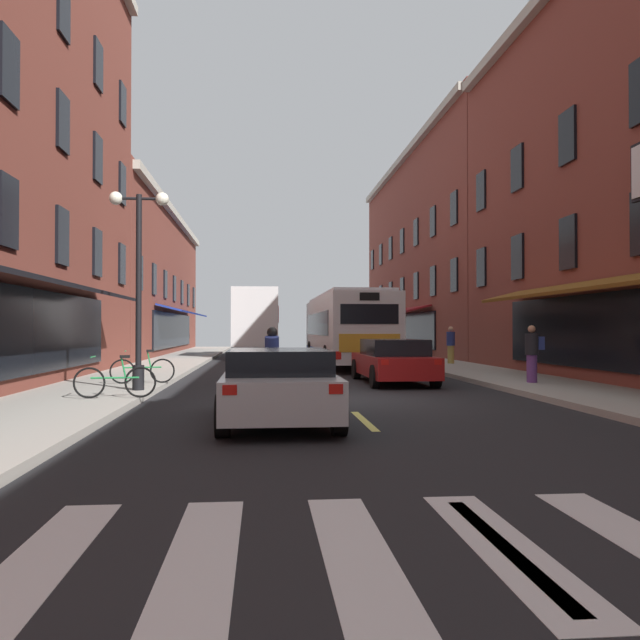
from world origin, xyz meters
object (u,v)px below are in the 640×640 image
at_px(box_truck, 255,323).
at_px(street_lamp_twin, 139,280).
at_px(sedan_near, 393,361).
at_px(bicycle_mid, 115,381).
at_px(motorcycle_rider, 272,366).
at_px(pedestrian_near, 533,352).
at_px(pedestrian_mid, 451,345).
at_px(sedan_mid, 278,384).
at_px(transit_bus, 346,329).
at_px(bicycle_near, 143,370).

distance_m(box_truck, street_lamp_twin, 20.44).
xyz_separation_m(sedan_near, bicycle_mid, (-6.99, -4.78, -0.17)).
bearing_deg(motorcycle_rider, pedestrian_near, 12.37).
xyz_separation_m(sedan_near, pedestrian_mid, (4.19, 8.08, 0.28)).
bearing_deg(sedan_mid, pedestrian_near, 40.26).
bearing_deg(bicycle_mid, pedestrian_near, 16.20).
relative_size(transit_bus, sedan_near, 2.55).
xyz_separation_m(bicycle_near, pedestrian_mid, (11.29, 9.12, 0.45)).
height_order(sedan_near, pedestrian_mid, pedestrian_mid).
distance_m(motorcycle_rider, bicycle_mid, 3.68).
bearing_deg(transit_bus, pedestrian_mid, -15.54).
relative_size(sedan_near, pedestrian_near, 3.01).
distance_m(transit_bus, pedestrian_near, 11.67).
bearing_deg(sedan_near, bicycle_mid, -145.63).
distance_m(transit_bus, bicycle_mid, 15.68).
xyz_separation_m(bicycle_mid, pedestrian_mid, (11.18, 12.87, 0.45)).
distance_m(sedan_near, pedestrian_mid, 9.11).
relative_size(transit_bus, bicycle_near, 7.14).
distance_m(pedestrian_near, pedestrian_mid, 9.82).
relative_size(sedan_mid, bicycle_near, 2.55).
distance_m(transit_bus, box_truck, 8.94).
bearing_deg(bicycle_near, motorcycle_rider, -33.03).
height_order(pedestrian_near, street_lamp_twin, street_lamp_twin).
height_order(sedan_near, motorcycle_rider, motorcycle_rider).
height_order(box_truck, pedestrian_mid, box_truck).
distance_m(transit_bus, pedestrian_mid, 4.61).
bearing_deg(box_truck, pedestrian_mid, -47.35).
height_order(sedan_near, pedestrian_near, pedestrian_near).
relative_size(pedestrian_near, street_lamp_twin, 0.33).
relative_size(motorcycle_rider, pedestrian_mid, 1.31).
xyz_separation_m(transit_bus, bicycle_near, (-6.90, -10.34, -1.13)).
distance_m(sedan_mid, bicycle_near, 7.59).
bearing_deg(box_truck, motorcycle_rider, -88.23).
height_order(motorcycle_rider, street_lamp_twin, street_lamp_twin).
xyz_separation_m(motorcycle_rider, bicycle_near, (-3.47, 2.26, -0.21)).
bearing_deg(bicycle_mid, pedestrian_mid, 49.02).
bearing_deg(bicycle_near, box_truck, 81.19).
distance_m(sedan_near, bicycle_near, 7.18).
bearing_deg(sedan_mid, street_lamp_twin, 124.28).
relative_size(box_truck, sedan_mid, 1.63).
relative_size(motorcycle_rider, street_lamp_twin, 0.43).
xyz_separation_m(sedan_mid, motorcycle_rider, (-0.04, 4.48, 0.05)).
height_order(sedan_near, street_lamp_twin, street_lamp_twin).
distance_m(transit_bus, bicycle_near, 12.48).
relative_size(box_truck, street_lamp_twin, 1.47).
relative_size(sedan_near, bicycle_near, 2.80).
height_order(sedan_mid, pedestrian_near, pedestrian_near).
height_order(box_truck, bicycle_mid, box_truck).
xyz_separation_m(transit_bus, sedan_mid, (-3.39, -17.08, -0.97)).
xyz_separation_m(box_truck, bicycle_near, (-2.84, -18.30, -1.45)).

